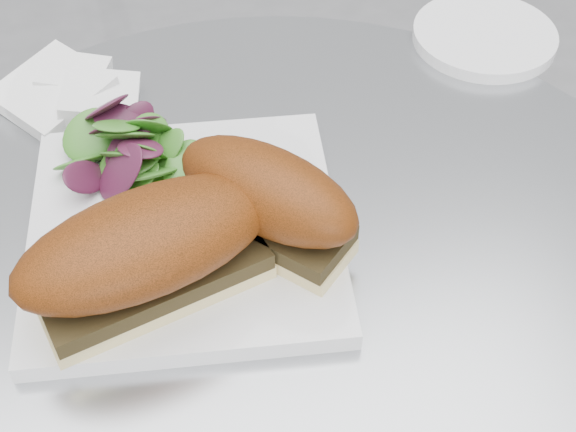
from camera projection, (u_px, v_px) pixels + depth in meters
name	position (u px, v px, depth m)	size (l,w,h in m)	color
plate	(185.00, 231.00, 0.62)	(0.24, 0.24, 0.02)	silver
sandwich_left	(148.00, 250.00, 0.54)	(0.20, 0.13, 0.08)	beige
sandwich_right	(268.00, 199.00, 0.57)	(0.15, 0.15, 0.08)	beige
salad	(130.00, 146.00, 0.64)	(0.10, 0.10, 0.05)	#427E29
napkin	(78.00, 101.00, 0.72)	(0.11, 0.11, 0.02)	white
saucer	(484.00, 36.00, 0.80)	(0.14, 0.14, 0.01)	silver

